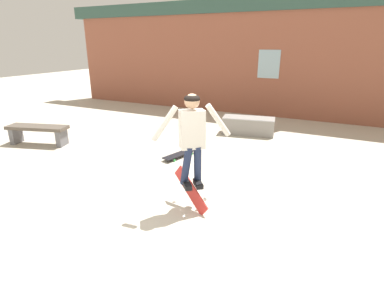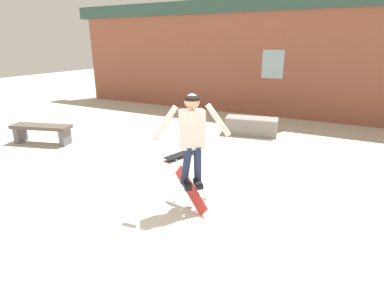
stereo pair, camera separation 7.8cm
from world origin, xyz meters
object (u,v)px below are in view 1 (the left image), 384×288
at_px(skate_ledge, 248,126).
at_px(skateboard_flipping, 191,190).
at_px(skateboard_resting, 180,154).
at_px(park_bench, 38,131).
at_px(skater, 192,133).

bearing_deg(skate_ledge, skateboard_flipping, -96.02).
relative_size(skateboard_flipping, skateboard_resting, 0.79).
distance_m(park_bench, skateboard_flipping, 4.81).
relative_size(skate_ledge, skateboard_resting, 1.60).
height_order(skater, skateboard_resting, skater).
height_order(park_bench, skater, skater).
distance_m(skate_ledge, skateboard_resting, 2.53).
bearing_deg(park_bench, skater, -29.30).
bearing_deg(skater, skateboard_resting, 173.29).
xyz_separation_m(skate_ledge, skateboard_flipping, (0.27, -4.16, 0.04)).
height_order(park_bench, skateboard_resting, park_bench).
height_order(skater, skateboard_flipping, skater).
bearing_deg(skate_ledge, skateboard_resting, -119.95).
xyz_separation_m(skate_ledge, skater, (0.30, -4.18, 0.95)).
height_order(park_bench, skateboard_flipping, skateboard_flipping).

